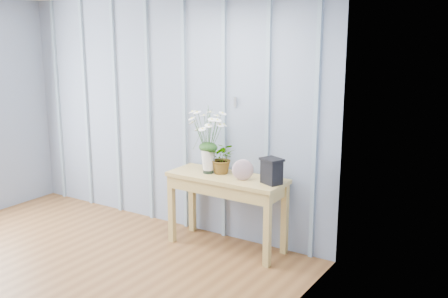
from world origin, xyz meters
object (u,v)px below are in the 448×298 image
Objects in this scene: sideboard at (227,187)px; daisy_vase at (208,131)px; carved_box at (272,171)px; felt_disc_vessel at (243,170)px.

sideboard is 0.58m from daisy_vase.
carved_box is at bearing 0.59° from daisy_vase.
sideboard is 0.55m from carved_box.
daisy_vase is 3.28× the size of felt_disc_vessel.
sideboard is 1.77× the size of daisy_vase.
carved_box is at bearing -0.48° from sideboard.
daisy_vase is 0.53m from felt_disc_vessel.
felt_disc_vessel is 0.29m from carved_box.
daisy_vase reaches higher than sideboard.
sideboard is 4.92× the size of carved_box.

